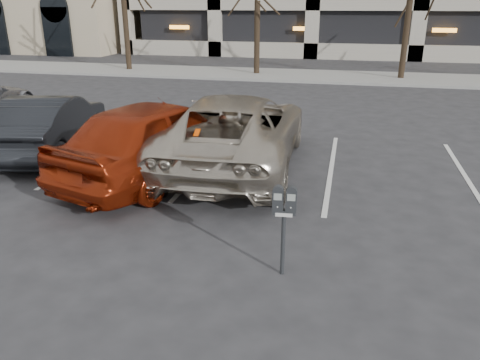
% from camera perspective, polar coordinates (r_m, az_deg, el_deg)
% --- Properties ---
extents(ground, '(140.00, 140.00, 0.00)m').
position_cam_1_polar(ground, '(8.58, 0.93, -2.91)').
color(ground, '#28282B').
rests_on(ground, ground).
extents(sidewalk, '(80.00, 4.00, 0.12)m').
position_cam_1_polar(sidewalk, '(23.98, 9.25, 12.39)').
color(sidewalk, gray).
rests_on(sidewalk, ground).
extents(stall_lines, '(16.90, 5.20, 0.00)m').
position_cam_1_polar(stall_lines, '(10.99, -3.67, 2.48)').
color(stall_lines, silver).
rests_on(stall_lines, ground).
extents(parking_meter, '(0.33, 0.15, 1.25)m').
position_cam_1_polar(parking_meter, '(6.06, 5.41, -3.56)').
color(parking_meter, black).
rests_on(parking_meter, ground).
extents(suv_silver, '(2.92, 5.92, 1.62)m').
position_cam_1_polar(suv_silver, '(10.37, -0.60, 6.04)').
color(suv_silver, beige).
rests_on(suv_silver, ground).
extents(car_red, '(3.30, 5.26, 1.67)m').
position_cam_1_polar(car_red, '(9.85, -9.92, 5.09)').
color(car_red, maroon).
rests_on(car_red, ground).
extents(car_dark, '(2.40, 4.53, 1.42)m').
position_cam_1_polar(car_dark, '(12.25, -22.17, 6.33)').
color(car_dark, black).
rests_on(car_dark, ground).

